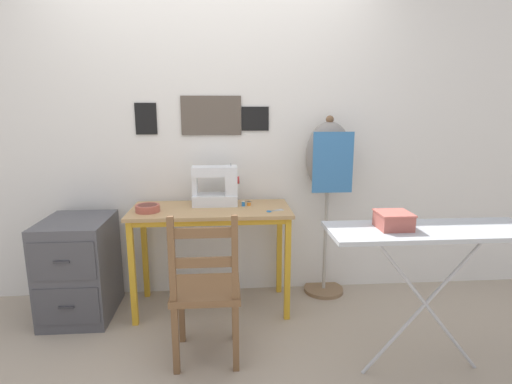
# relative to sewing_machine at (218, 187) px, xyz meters

# --- Properties ---
(ground_plane) EXTENTS (14.00, 14.00, 0.00)m
(ground_plane) POSITION_rel_sewing_machine_xyz_m (-0.05, -0.36, -0.91)
(ground_plane) COLOR tan
(wall_back) EXTENTS (10.00, 0.07, 2.55)m
(wall_back) POSITION_rel_sewing_machine_xyz_m (-0.05, 0.22, 0.36)
(wall_back) COLOR silver
(wall_back) RESTS_ON ground_plane
(sewing_table) EXTENTS (1.15, 0.51, 0.78)m
(sewing_table) POSITION_rel_sewing_machine_xyz_m (-0.05, -0.12, -0.24)
(sewing_table) COLOR tan
(sewing_table) RESTS_ON ground_plane
(sewing_machine) EXTENTS (0.35, 0.19, 0.31)m
(sewing_machine) POSITION_rel_sewing_machine_xyz_m (0.00, 0.00, 0.00)
(sewing_machine) COLOR white
(sewing_machine) RESTS_ON sewing_table
(fabric_bowl) EXTENTS (0.17, 0.17, 0.05)m
(fabric_bowl) POSITION_rel_sewing_machine_xyz_m (-0.49, -0.17, -0.11)
(fabric_bowl) COLOR #B25647
(fabric_bowl) RESTS_ON sewing_table
(scissors) EXTENTS (0.13, 0.08, 0.01)m
(scissors) POSITION_rel_sewing_machine_xyz_m (0.39, -0.23, -0.14)
(scissors) COLOR silver
(scissors) RESTS_ON sewing_table
(thread_spool_near_machine) EXTENTS (0.03, 0.03, 0.04)m
(thread_spool_near_machine) POSITION_rel_sewing_machine_xyz_m (0.19, -0.07, -0.12)
(thread_spool_near_machine) COLOR #2875C1
(thread_spool_near_machine) RESTS_ON sewing_table
(thread_spool_mid_table) EXTENTS (0.04, 0.04, 0.03)m
(thread_spool_mid_table) POSITION_rel_sewing_machine_xyz_m (0.23, -0.06, -0.12)
(thread_spool_mid_table) COLOR orange
(thread_spool_mid_table) RESTS_ON sewing_table
(wooden_chair) EXTENTS (0.40, 0.38, 0.93)m
(wooden_chair) POSITION_rel_sewing_machine_xyz_m (-0.06, -0.74, -0.47)
(wooden_chair) COLOR brown
(wooden_chair) RESTS_ON ground_plane
(filing_cabinet) EXTENTS (0.46, 0.57, 0.72)m
(filing_cabinet) POSITION_rel_sewing_machine_xyz_m (-1.00, -0.14, -0.55)
(filing_cabinet) COLOR #4C4C51
(filing_cabinet) RESTS_ON ground_plane
(dress_form) EXTENTS (0.36, 0.32, 1.43)m
(dress_form) POSITION_rel_sewing_machine_xyz_m (0.86, 0.09, 0.14)
(dress_form) COLOR #846647
(dress_form) RESTS_ON ground_plane
(ironing_board) EXTENTS (1.13, 0.37, 0.86)m
(ironing_board) POSITION_rel_sewing_machine_xyz_m (1.16, -0.96, -0.10)
(ironing_board) COLOR #ADB2B7
(ironing_board) RESTS_ON ground_plane
(storage_box) EXTENTS (0.18, 0.18, 0.09)m
(storage_box) POSITION_rel_sewing_machine_xyz_m (0.95, -0.94, -0.01)
(storage_box) COLOR #AD564C
(storage_box) RESTS_ON ironing_board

